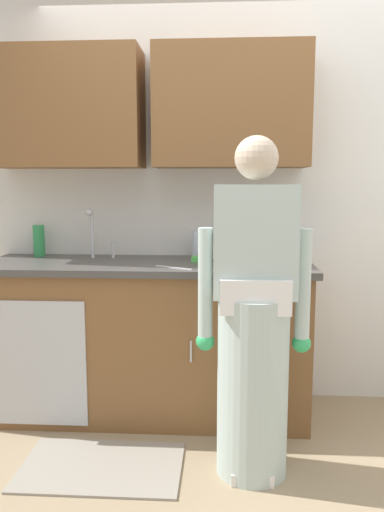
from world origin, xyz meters
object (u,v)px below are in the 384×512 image
at_px(bottle_soap, 295,243).
at_px(sponge, 201,259).
at_px(bottle_water_tall, 196,244).
at_px(cup_by_sink, 215,251).
at_px(knife_on_counter, 174,268).
at_px(bottle_water_short, 39,241).
at_px(person_at_sink, 253,335).
at_px(sink, 93,264).

relative_size(bottle_soap, sponge, 1.84).
bearing_deg(bottle_soap, bottle_water_tall, 179.05).
relative_size(bottle_soap, cup_by_sink, 2.19).
distance_m(bottle_water_tall, knife_on_counter, 0.44).
relative_size(bottle_water_short, cup_by_sink, 2.19).
xyz_separation_m(bottle_water_tall, cup_by_sink, (0.12, -0.02, -0.04)).
height_order(bottle_soap, knife_on_counter, bottle_soap).
bearing_deg(person_at_sink, cup_by_sink, 103.80).
xyz_separation_m(bottle_water_short, sponge, (1.05, -0.16, -0.09)).
relative_size(knife_on_counter, sponge, 2.18).
bearing_deg(knife_on_counter, bottle_water_tall, -73.31).
xyz_separation_m(bottle_soap, knife_on_counter, (-0.72, -0.41, -0.10)).
relative_size(bottle_water_tall, knife_on_counter, 0.72).
relative_size(sink, bottle_water_short, 2.47).
relative_size(bottle_soap, knife_on_counter, 0.84).
height_order(person_at_sink, bottle_soap, person_at_sink).
distance_m(bottle_water_tall, bottle_water_short, 1.01).
bearing_deg(sink, sponge, 2.92).
relative_size(bottle_water_short, sponge, 1.84).
bearing_deg(bottle_water_tall, person_at_sink, -69.21).
xyz_separation_m(bottle_soap, sponge, (-0.58, -0.15, -0.09)).
bearing_deg(cup_by_sink, bottle_water_short, 179.22).
distance_m(sink, knife_on_counter, 0.56).
height_order(sink, knife_on_counter, sink).
bearing_deg(bottle_water_short, person_at_sink, -31.94).
height_order(bottle_water_tall, bottle_soap, bottle_soap).
bearing_deg(bottle_water_short, knife_on_counter, -24.48).
relative_size(person_at_sink, knife_on_counter, 6.75).
bearing_deg(cup_by_sink, person_at_sink, -76.20).
xyz_separation_m(bottle_water_short, knife_on_counter, (0.91, -0.42, -0.10)).
bearing_deg(knife_on_counter, sink, 6.67).
xyz_separation_m(sink, cup_by_sink, (0.73, 0.18, 0.06)).
distance_m(sink, person_at_sink, 1.15).
bearing_deg(sink, bottle_water_tall, 17.90).
bearing_deg(cup_by_sink, sink, -166.43).
relative_size(person_at_sink, bottle_soap, 7.99).
bearing_deg(bottle_water_tall, sink, -162.10).
relative_size(sink, sponge, 4.55).
distance_m(person_at_sink, cup_by_sink, 0.89).
bearing_deg(person_at_sink, sink, 145.54).
bearing_deg(knife_on_counter, bottle_soap, -120.01).
height_order(cup_by_sink, sponge, cup_by_sink).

